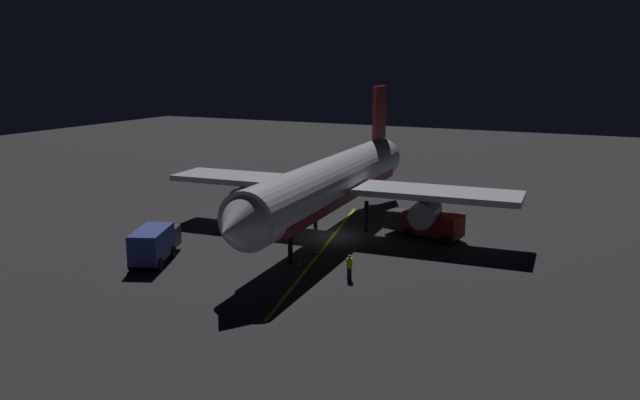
% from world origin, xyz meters
% --- Properties ---
extents(ground_plane, '(180.00, 180.00, 0.20)m').
position_xyz_m(ground_plane, '(0.00, 0.00, -0.10)').
color(ground_plane, '#2F2F32').
extents(apron_guide_stripe, '(6.59, 28.40, 0.01)m').
position_xyz_m(apron_guide_stripe, '(-1.13, 4.00, 0.00)').
color(apron_guide_stripe, gold).
rests_on(apron_guide_stripe, ground_plane).
extents(airliner, '(30.86, 36.57, 12.02)m').
position_xyz_m(airliner, '(0.04, -0.59, 4.49)').
color(airliner, silver).
rests_on(airliner, ground_plane).
extents(baggage_truck, '(4.25, 6.58, 2.58)m').
position_xyz_m(baggage_truck, '(8.71, 11.93, 1.32)').
color(baggage_truck, navy).
rests_on(baggage_truck, ground_plane).
extents(catering_truck, '(6.82, 3.46, 2.24)m').
position_xyz_m(catering_truck, '(-7.46, -2.90, 1.19)').
color(catering_truck, maroon).
rests_on(catering_truck, ground_plane).
extents(ground_crew_worker, '(0.40, 0.40, 1.74)m').
position_xyz_m(ground_crew_worker, '(-5.78, 9.42, 0.89)').
color(ground_crew_worker, black).
rests_on(ground_crew_worker, ground_plane).
extents(traffic_cone_near_left, '(0.50, 0.50, 0.55)m').
position_xyz_m(traffic_cone_near_left, '(-1.19, 5.17, 0.25)').
color(traffic_cone_near_left, '#EA590F').
rests_on(traffic_cone_near_left, ground_plane).
extents(traffic_cone_near_right, '(0.50, 0.50, 0.55)m').
position_xyz_m(traffic_cone_near_right, '(-1.46, 8.45, 0.25)').
color(traffic_cone_near_right, '#EA590F').
rests_on(traffic_cone_near_right, ground_plane).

